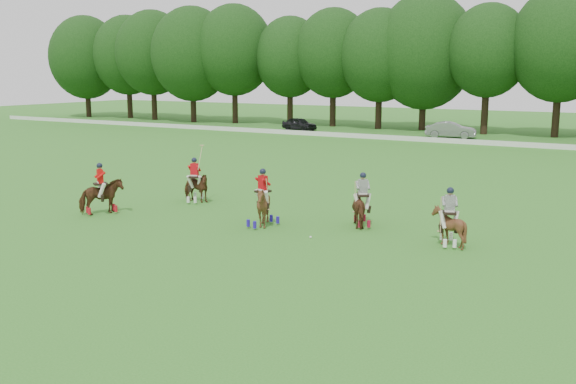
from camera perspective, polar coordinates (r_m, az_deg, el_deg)
The scene contains 11 objects.
ground at distance 24.28m, azimuth -9.90°, elevation -4.32°, with size 180.00×180.00×0.00m, color #2F7220.
tree_line at distance 67.67m, azimuth 17.63°, elevation 11.87°, with size 117.98×14.32×14.75m.
boundary_rail at distance 58.26m, azimuth 14.77°, elevation 4.40°, with size 120.00×0.10×0.44m, color white.
car_left at distance 69.28m, azimuth 1.02°, elevation 6.07°, with size 1.63×4.05×1.38m, color black.
car_mid at distance 63.01m, azimuth 14.27°, elevation 5.37°, with size 1.63×4.68×1.54m, color gray.
polo_red_a at distance 29.41m, azimuth -16.28°, elevation -0.33°, with size 1.71×2.02×2.28m.
polo_red_b at distance 31.15m, azimuth -8.28°, elevation 0.47°, with size 1.76×1.64×2.71m.
polo_red_c at distance 25.92m, azimuth -2.24°, elevation -1.24°, with size 1.75×1.87×2.39m.
polo_stripe_a at distance 26.20m, azimuth 6.63°, elevation -1.35°, with size 1.64×1.92×2.21m.
polo_stripe_b at distance 23.84m, azimuth 14.10°, elevation -2.89°, with size 1.55×1.63×2.14m.
polo_ball at distance 24.30m, azimuth 2.02°, elevation -4.04°, with size 0.09×0.09×0.09m, color white.
Camera 1 is at (15.14, -17.94, 6.20)m, focal length 40.00 mm.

